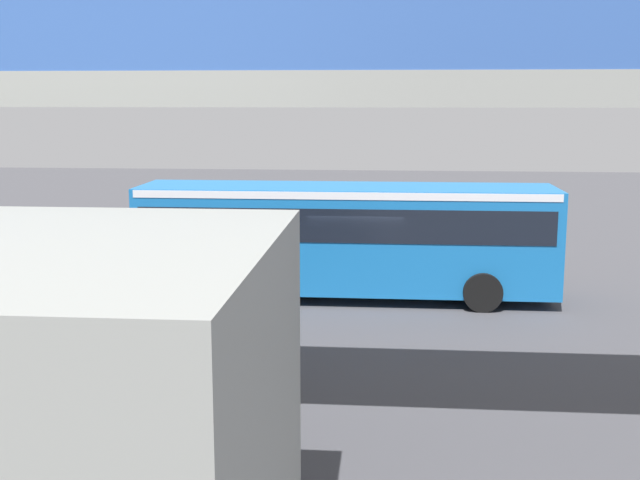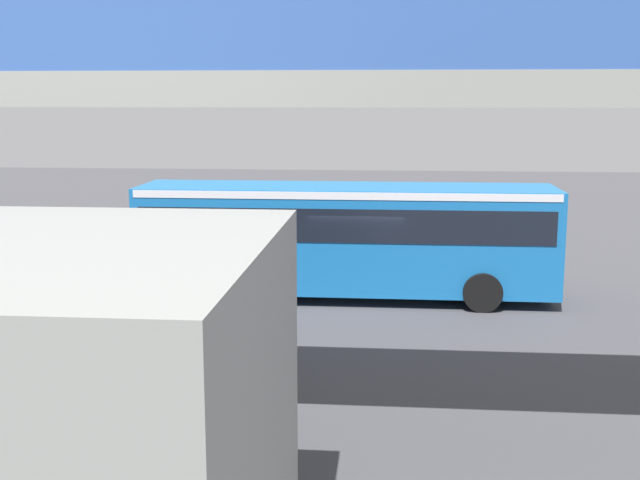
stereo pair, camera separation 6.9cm
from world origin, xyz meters
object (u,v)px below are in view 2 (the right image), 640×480
Objects in this scene: parked_van at (104,301)px; traffic_sign at (175,215)px; city_bus at (346,231)px; pedestrian at (30,290)px.

parked_van is 8.10m from traffic_sign.
traffic_sign is (5.55, -2.56, 0.01)m from city_bus.
parked_van is 2.68× the size of pedestrian.
pedestrian is (7.60, 3.51, -1.00)m from city_bus.
city_bus is 7.45m from parked_van.
city_bus reaches higher than traffic_sign.
traffic_sign reaches higher than parked_van.
pedestrian is 6.49m from traffic_sign.
traffic_sign is at bearing -86.03° from parked_van.
city_bus is 6.44× the size of pedestrian.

